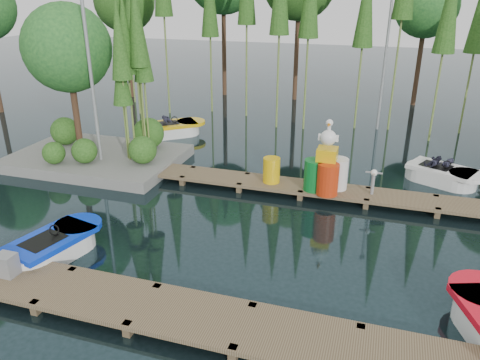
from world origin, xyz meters
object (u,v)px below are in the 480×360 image
(yellow_barrel, at_px, (272,170))
(drum_cluster, at_px, (327,170))
(boat_blue, at_px, (54,247))
(island, at_px, (86,78))
(boat_yellow_far, at_px, (173,129))
(utility_cabinet, at_px, (7,265))

(yellow_barrel, distance_m, drum_cluster, 1.83)
(yellow_barrel, xyz_separation_m, drum_cluster, (1.80, -0.16, 0.26))
(drum_cluster, bearing_deg, boat_blue, -137.64)
(drum_cluster, bearing_deg, yellow_barrel, 174.88)
(island, bearing_deg, boat_yellow_far, 68.73)
(boat_blue, height_order, yellow_barrel, yellow_barrel)
(island, height_order, drum_cluster, island)
(island, distance_m, drum_cluster, 9.36)
(island, relative_size, boat_blue, 2.35)
(boat_blue, xyz_separation_m, boat_yellow_far, (-1.56, 10.26, 0.04))
(utility_cabinet, distance_m, drum_cluster, 9.17)
(island, xyz_separation_m, boat_blue, (3.06, -6.41, -2.92))
(drum_cluster, bearing_deg, utility_cabinet, -131.74)
(boat_yellow_far, xyz_separation_m, drum_cluster, (7.55, -4.80, 0.67))
(boat_yellow_far, xyz_separation_m, yellow_barrel, (5.75, -4.64, 0.42))
(island, xyz_separation_m, drum_cluster, (9.05, -0.95, -2.21))
(boat_yellow_far, distance_m, drum_cluster, 8.97)
(yellow_barrel, bearing_deg, drum_cluster, -5.12)
(drum_cluster, bearing_deg, boat_yellow_far, 147.55)
(island, distance_m, yellow_barrel, 7.70)
(boat_yellow_far, distance_m, yellow_barrel, 7.40)
(boat_blue, bearing_deg, utility_cabinet, -81.33)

